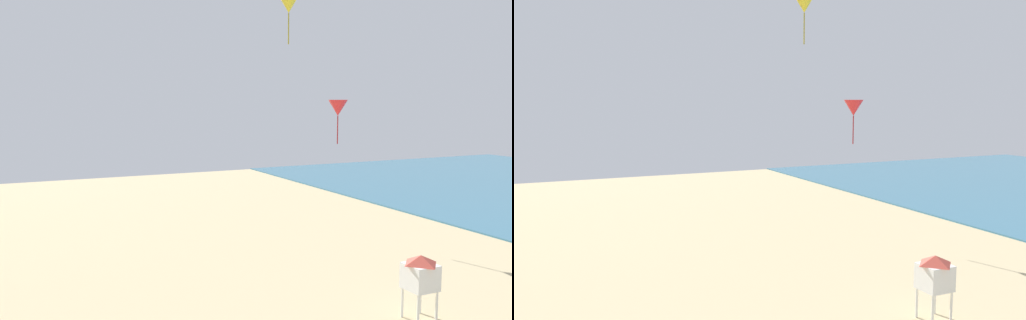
# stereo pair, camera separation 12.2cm
# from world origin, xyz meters

# --- Properties ---
(lifeguard_stand) EXTENTS (1.10, 1.10, 2.55)m
(lifeguard_stand) POSITION_xyz_m (9.09, 15.97, 1.84)
(lifeguard_stand) COLOR white
(lifeguard_stand) RESTS_ON ground
(kite_red_delta) EXTENTS (1.22, 1.22, 2.77)m
(kite_red_delta) POSITION_xyz_m (13.93, 29.12, 7.94)
(kite_red_delta) COLOR red
(kite_yellow_delta) EXTENTS (1.33, 1.33, 3.01)m
(kite_yellow_delta) POSITION_xyz_m (11.29, 30.81, 14.36)
(kite_yellow_delta) COLOR yellow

